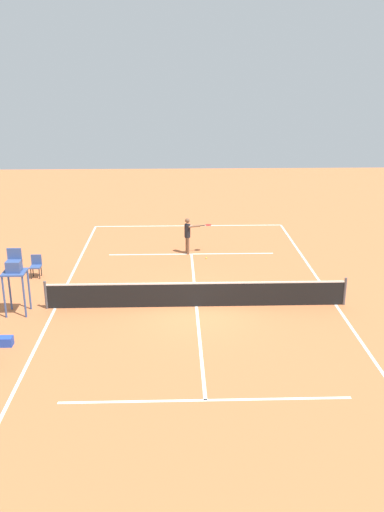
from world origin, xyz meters
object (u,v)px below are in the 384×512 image
at_px(courtside_chair_mid, 36,265).
at_px(equipment_bag, 1,341).
at_px(umpire_chair, 15,271).
at_px(player_serving, 188,233).
at_px(tennis_ball, 206,258).

bearing_deg(courtside_chair_mid, equipment_bag, 92.79).
bearing_deg(umpire_chair, courtside_chair_mid, -86.67).
xyz_separation_m(player_serving, courtside_chair_mid, (6.53, 2.93, -0.51)).
relative_size(player_serving, tennis_ball, 25.68).
relative_size(tennis_ball, equipment_bag, 0.09).
bearing_deg(umpire_chair, player_serving, -133.71).
bearing_deg(player_serving, equipment_bag, -52.11).
height_order(umpire_chair, equipment_bag, umpire_chair).
bearing_deg(umpire_chair, tennis_ball, -140.83).
bearing_deg(courtside_chair_mid, umpire_chair, 93.33).
relative_size(tennis_ball, umpire_chair, 0.03).
bearing_deg(equipment_bag, player_serving, -124.39).
xyz_separation_m(tennis_ball, umpire_chair, (7.12, 5.80, 1.57)).
bearing_deg(player_serving, tennis_ball, 27.35).
xyz_separation_m(umpire_chair, courtside_chair_mid, (0.21, -3.68, -1.07)).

